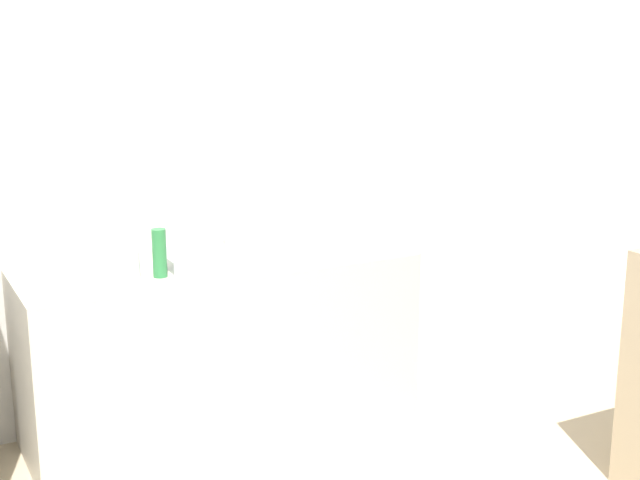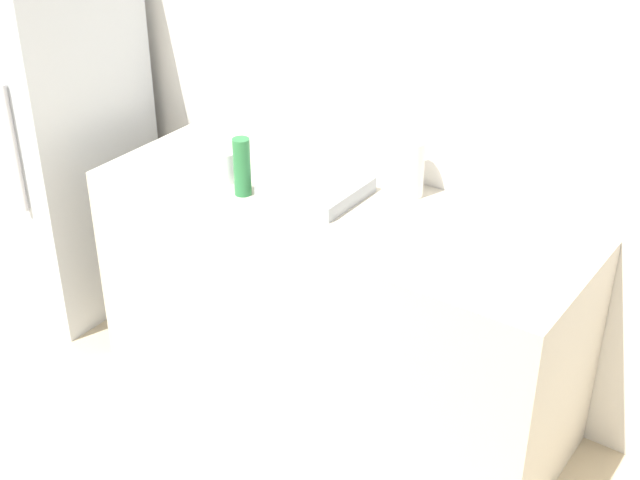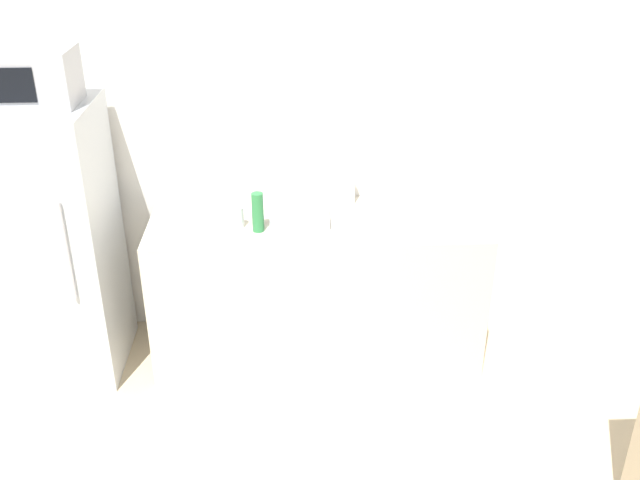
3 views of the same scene
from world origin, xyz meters
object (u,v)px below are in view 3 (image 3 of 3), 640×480
refrigerator (59,243)px  bottle_tall (258,212)px  microwave (28,77)px  paper_towel_roll (346,186)px  bottle_short (237,217)px

refrigerator → bottle_tall: bearing=-3.4°
microwave → paper_towel_roll: (1.70, 0.29, -0.77)m
bottle_short → microwave: bearing=178.9°
microwave → bottle_short: size_ratio=3.81×
bottle_tall → paper_towel_roll: size_ratio=1.02×
microwave → bottle_tall: microwave is taller
refrigerator → bottle_short: bearing=-1.1°
bottle_short → paper_towel_roll: bearing=25.7°
refrigerator → paper_towel_roll: refrigerator is taller
paper_towel_roll → microwave: bearing=-170.2°
microwave → paper_towel_roll: size_ratio=2.15×
microwave → paper_towel_roll: bearing=9.8°
bottle_short → bottle_tall: bearing=-22.0°
refrigerator → paper_towel_roll: size_ratio=7.29×
bottle_tall → paper_towel_roll: (0.53, 0.36, -0.00)m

